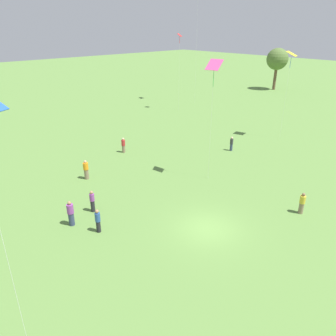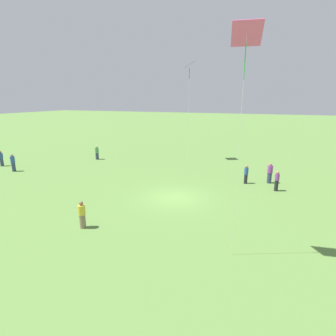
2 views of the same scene
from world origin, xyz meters
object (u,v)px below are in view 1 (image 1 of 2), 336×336
(person_3, at_px, (92,201))
(kite_3, at_px, (291,56))
(kite_1, at_px, (180,40))
(person_4, at_px, (98,221))
(kite_4, at_px, (214,68))
(person_2, at_px, (231,144))
(person_8, at_px, (302,203))
(person_0, at_px, (71,214))
(person_7, at_px, (123,145))
(person_6, at_px, (86,170))

(person_3, distance_m, kite_3, 27.12)
(kite_1, bearing_deg, person_4, -124.11)
(kite_4, bearing_deg, person_3, -65.39)
(person_2, bearing_deg, person_8, 174.59)
(person_0, xyz_separation_m, person_3, (-0.57, 2.02, -0.06))
(person_3, relative_size, person_8, 1.02)
(kite_3, height_order, kite_4, kite_4)
(person_3, height_order, person_8, person_3)
(person_3, height_order, kite_1, kite_1)
(person_3, bearing_deg, person_4, -9.22)
(person_2, height_order, person_8, person_8)
(person_3, xyz_separation_m, person_4, (2.53, -1.11, 0.00))
(person_0, relative_size, person_3, 1.09)
(person_3, distance_m, person_8, 15.33)
(person_8, distance_m, kite_3, 19.75)
(person_2, distance_m, kite_3, 11.83)
(person_7, bearing_deg, person_6, -36.19)
(kite_3, bearing_deg, person_8, -114.84)
(person_4, relative_size, person_6, 0.95)
(person_2, distance_m, person_6, 15.95)
(person_2, xyz_separation_m, kite_4, (2.85, -7.20, 8.82))
(kite_3, bearing_deg, person_2, -159.60)
(kite_3, bearing_deg, kite_4, -143.77)
(person_3, xyz_separation_m, kite_4, (2.08, 10.65, 8.77))
(person_2, distance_m, person_4, 19.24)
(person_0, distance_m, person_3, 2.10)
(person_4, relative_size, person_8, 1.02)
(person_0, height_order, person_2, person_0)
(person_0, distance_m, person_4, 2.17)
(person_0, bearing_deg, person_2, -73.14)
(kite_3, bearing_deg, person_0, -149.32)
(person_0, relative_size, kite_4, 0.18)
(kite_1, bearing_deg, person_7, -132.40)
(person_7, bearing_deg, person_0, -22.97)
(person_0, bearing_deg, kite_4, -83.81)
(person_7, bearing_deg, person_8, 34.07)
(person_2, bearing_deg, person_6, 99.03)
(person_0, relative_size, person_4, 1.10)
(person_3, xyz_separation_m, kite_3, (0.68, 25.67, 8.69))
(person_4, bearing_deg, person_0, -161.57)
(kite_1, bearing_deg, kite_3, -73.35)
(person_0, bearing_deg, person_6, -25.04)
(person_0, height_order, kite_1, kite_1)
(person_8, bearing_deg, kite_3, 62.91)
(person_0, bearing_deg, person_4, -141.97)
(person_8, relative_size, kite_3, 0.17)
(person_3, relative_size, person_6, 0.95)
(person_0, bearing_deg, kite_1, -44.34)
(person_3, bearing_deg, person_6, 168.61)
(person_0, bearing_deg, person_7, -37.63)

